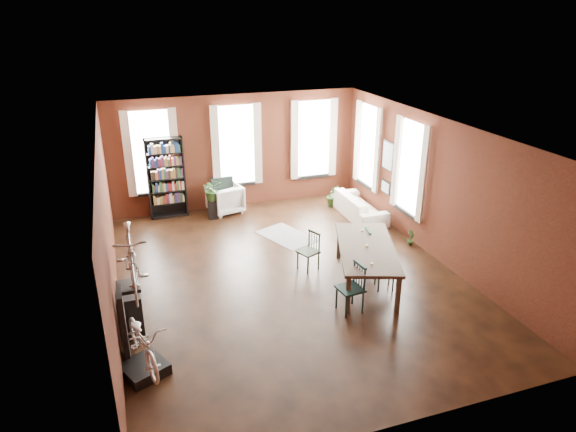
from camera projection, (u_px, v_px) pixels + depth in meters
name	position (u px, v px, depth m)	size (l,w,h in m)	color
room	(290.00, 172.00, 10.85)	(9.00, 9.04, 3.22)	black
dining_table	(366.00, 265.00, 10.65)	(1.11, 2.45, 0.83)	#453629
dining_chair_a	(350.00, 288.00, 9.63)	(0.44, 0.44, 0.96)	#173434
dining_chair_b	(308.00, 252.00, 11.19)	(0.40, 0.40, 0.86)	#1C2F1B
dining_chair_c	(385.00, 271.00, 10.45)	(0.37, 0.37, 0.80)	black
dining_chair_d	(375.00, 248.00, 11.36)	(0.40, 0.40, 0.87)	#1C3E3A
bookshelf	(166.00, 178.00, 13.80)	(1.00, 0.32, 2.20)	black
white_armchair	(225.00, 197.00, 14.31)	(0.85, 0.79, 0.87)	silver
cream_sofa	(359.00, 202.00, 14.05)	(2.08, 0.61, 0.81)	beige
striped_rug	(287.00, 236.00, 12.96)	(0.92, 1.47, 0.01)	black
bike_trainer	(144.00, 369.00, 8.11)	(0.63, 0.63, 0.18)	black
bike_wall_rack	(124.00, 326.00, 8.22)	(0.16, 0.60, 1.30)	black
console_table	(130.00, 309.00, 9.14)	(0.40, 0.80, 0.80)	black
plant_stand	(213.00, 209.00, 13.98)	(0.26, 0.26, 0.52)	black
plant_by_sofa	(333.00, 201.00, 14.86)	(0.36, 0.64, 0.29)	#316026
plant_small	(410.00, 243.00, 12.44)	(0.22, 0.42, 0.15)	#255020
bicycle_floor	(140.00, 321.00, 7.81)	(0.53, 0.81, 1.53)	beige
bicycle_hung	(129.00, 240.00, 7.73)	(0.47, 1.00, 1.66)	#A5A8AD
plant_on_stand	(212.00, 192.00, 13.82)	(0.54, 0.60, 0.47)	#2C5723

